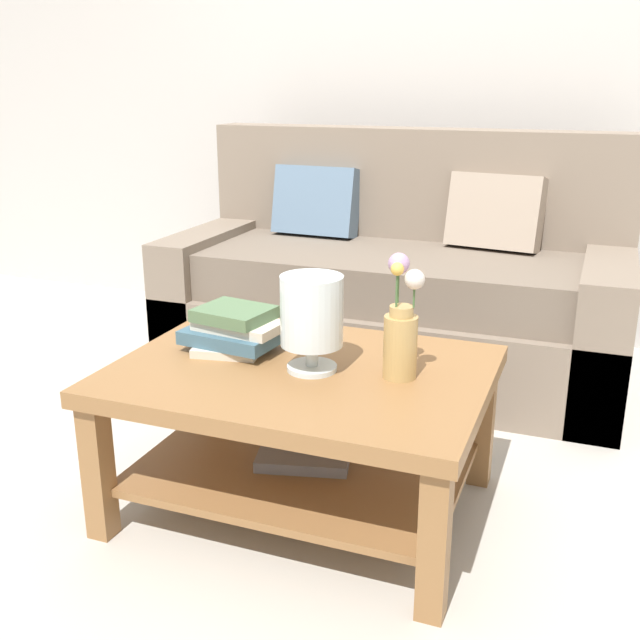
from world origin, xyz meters
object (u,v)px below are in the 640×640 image
(couch, at_px, (396,290))
(coffee_table, at_px, (302,407))
(flower_pitcher, at_px, (401,330))
(glass_hurricane_vase, at_px, (312,314))
(book_stack_main, at_px, (234,330))

(couch, height_order, coffee_table, couch)
(flower_pitcher, bearing_deg, glass_hurricane_vase, -171.01)
(coffee_table, relative_size, glass_hurricane_vase, 3.84)
(glass_hurricane_vase, bearing_deg, flower_pitcher, 8.99)
(coffee_table, height_order, flower_pitcher, flower_pitcher)
(coffee_table, height_order, glass_hurricane_vase, glass_hurricane_vase)
(couch, relative_size, flower_pitcher, 5.58)
(flower_pitcher, bearing_deg, coffee_table, -174.28)
(couch, height_order, flower_pitcher, couch)
(couch, xyz_separation_m, flower_pitcher, (0.35, -1.24, 0.24))
(couch, relative_size, glass_hurricane_vase, 7.00)
(couch, height_order, book_stack_main, couch)
(book_stack_main, bearing_deg, flower_pitcher, -3.35)
(coffee_table, relative_size, flower_pitcher, 3.06)
(couch, bearing_deg, flower_pitcher, -74.29)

